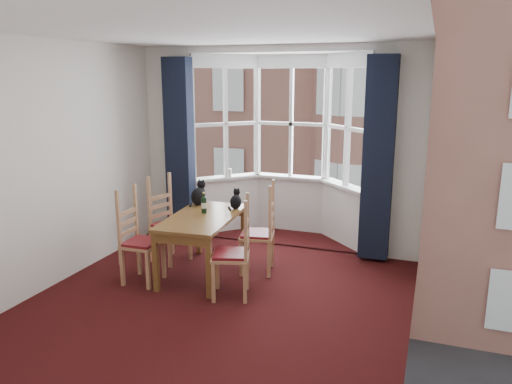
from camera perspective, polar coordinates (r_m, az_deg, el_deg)
The scene contains 21 objects.
floor at distance 5.39m, azimuth -5.27°, elevation -13.27°, with size 4.50×4.50×0.00m, color black.
ceiling at distance 4.84m, azimuth -6.01°, elevation 17.89°, with size 4.50×4.50×0.00m, color white.
wall_left at distance 6.05m, azimuth -23.01°, elevation 2.66°, with size 4.50×4.50×0.00m, color silver.
wall_right at distance 4.47m, azimuth 18.25°, elevation -0.39°, with size 4.50×4.50×0.00m, color silver.
wall_near at distance 3.13m, azimuth -23.66°, elevation -6.60°, with size 4.00×4.00×0.00m, color silver.
wall_back_pier_left at distance 7.65m, azimuth -9.60°, elevation 5.53°, with size 0.70×0.12×2.80m, color silver.
wall_back_pier_right at distance 6.69m, azimuth 15.94°, elevation 4.12°, with size 0.70×0.12×2.80m, color silver.
bay_window at distance 7.47m, azimuth 3.48°, elevation 5.51°, with size 2.76×0.94×2.80m.
curtain_left at distance 7.39m, azimuth -8.71°, elevation 4.91°, with size 0.38×0.22×2.60m, color black.
curtain_right at distance 6.54m, azimuth 13.79°, elevation 3.61°, with size 0.38×0.22×2.60m, color black.
dining_table at distance 6.10m, azimuth -6.11°, elevation -3.56°, with size 0.84×1.43×0.74m.
chair_left_near at distance 6.07m, azimuth -13.61°, elevation -5.69°, with size 0.41×0.43×0.92m.
chair_left_far at distance 6.69m, azimuth -10.29°, elevation -3.74°, with size 0.51×0.52×0.92m.
chair_right_near at distance 5.50m, azimuth -1.98°, elevation -7.29°, with size 0.51×0.52×0.92m.
chair_right_far at distance 6.17m, azimuth 0.96°, elevation -4.99°, with size 0.48×0.50×0.92m.
cat_left at distance 6.56m, azimuth -6.56°, elevation -0.35°, with size 0.19×0.26×0.34m.
cat_right at distance 6.35m, azimuth -2.32°, elevation -1.00°, with size 0.17×0.21×0.27m.
wine_bottle at distance 6.16m, azimuth -5.97°, elevation -1.37°, with size 0.07×0.07×0.26m.
candle_tall at distance 7.69m, azimuth -3.04°, elevation 2.21°, with size 0.06×0.06×0.13m, color white.
street at distance 37.61m, azimuth 16.15°, elevation -0.21°, with size 80.00×80.00×0.00m, color #333335.
tenement_building at distance 18.50m, azimuth 13.58°, elevation 10.38°, with size 18.40×7.80×15.20m.
Camera 1 is at (2.08, -4.35, 2.40)m, focal length 35.00 mm.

